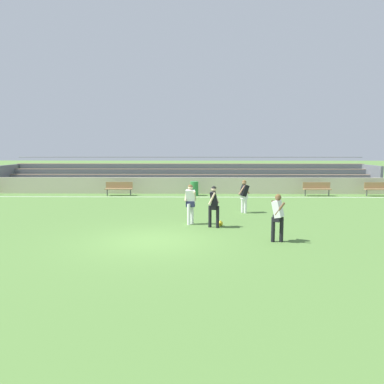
% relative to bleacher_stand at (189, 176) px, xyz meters
% --- Properties ---
extents(ground_plane, '(160.00, 160.00, 0.00)m').
position_rel_bleacher_stand_xyz_m(ground_plane, '(-0.88, -15.76, -1.04)').
color(ground_plane, '#517A38').
extents(field_line_sideline, '(44.00, 0.12, 0.01)m').
position_rel_bleacher_stand_xyz_m(field_line_sideline, '(-0.88, -4.37, -1.04)').
color(field_line_sideline, white).
rests_on(field_line_sideline, ground).
extents(sideline_wall, '(48.00, 0.16, 1.12)m').
position_rel_bleacher_stand_xyz_m(sideline_wall, '(-0.88, -2.56, -0.48)').
color(sideline_wall, beige).
rests_on(sideline_wall, ground).
extents(bleacher_stand, '(27.68, 3.63, 2.45)m').
position_rel_bleacher_stand_xyz_m(bleacher_stand, '(0.00, 0.00, 0.00)').
color(bleacher_stand, '#897051').
rests_on(bleacher_stand, ground).
extents(bench_near_bin, '(1.80, 0.40, 0.90)m').
position_rel_bleacher_stand_xyz_m(bench_near_bin, '(8.57, -3.64, -0.49)').
color(bench_near_bin, '#99754C').
rests_on(bench_near_bin, ground).
extents(bench_centre_sideline, '(1.80, 0.40, 0.90)m').
position_rel_bleacher_stand_xyz_m(bench_centre_sideline, '(-4.57, -3.64, -0.49)').
color(bench_centre_sideline, '#99754C').
rests_on(bench_centre_sideline, ground).
extents(bench_far_left, '(1.80, 0.40, 0.90)m').
position_rel_bleacher_stand_xyz_m(bench_far_left, '(12.61, -3.64, -0.49)').
color(bench_far_left, '#99754C').
rests_on(bench_far_left, ground).
extents(trash_bin, '(0.54, 0.54, 0.94)m').
position_rel_bleacher_stand_xyz_m(trash_bin, '(0.46, -3.63, -0.57)').
color(trash_bin, '#2D7F3D').
rests_on(trash_bin, ground).
extents(player_dark_pressing_high, '(0.46, 0.49, 1.66)m').
position_rel_bleacher_stand_xyz_m(player_dark_pressing_high, '(1.33, -13.62, -0.05)').
color(player_dark_pressing_high, black).
rests_on(player_dark_pressing_high, ground).
extents(player_white_deep_cover, '(0.49, 0.49, 1.67)m').
position_rel_bleacher_stand_xyz_m(player_white_deep_cover, '(0.39, -13.01, -0.05)').
color(player_white_deep_cover, white).
rests_on(player_white_deep_cover, ground).
extents(player_white_on_ball, '(0.49, 0.65, 1.64)m').
position_rel_bleacher_stand_xyz_m(player_white_on_ball, '(3.38, -15.87, -0.07)').
color(player_white_on_ball, black).
rests_on(player_white_on_ball, ground).
extents(player_dark_overlapping, '(0.62, 0.50, 1.61)m').
position_rel_bleacher_stand_xyz_m(player_dark_overlapping, '(2.95, -10.21, -0.09)').
color(player_dark_overlapping, white).
rests_on(player_dark_overlapping, ground).
extents(soccer_ball, '(0.22, 0.22, 0.22)m').
position_rel_bleacher_stand_xyz_m(soccer_ball, '(1.61, -13.33, -0.93)').
color(soccer_ball, yellow).
rests_on(soccer_ball, ground).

